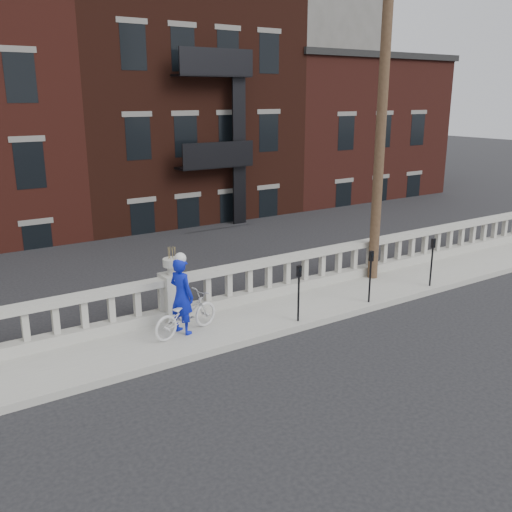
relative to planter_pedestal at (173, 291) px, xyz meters
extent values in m
plane|color=black|center=(0.00, -3.95, -0.83)|extent=(120.00, 120.00, 0.00)
cube|color=#9B9990|center=(0.00, -0.95, -0.76)|extent=(32.00, 2.20, 0.15)
cube|color=#9B9990|center=(0.00, 0.00, -0.56)|extent=(28.00, 0.34, 0.25)
cube|color=#9B9990|center=(0.00, 0.00, 0.27)|extent=(28.00, 0.34, 0.16)
cube|color=#9B9990|center=(0.00, 0.00, -0.13)|extent=(0.55, 0.55, 1.10)
cylinder|color=#9B9990|center=(0.00, 0.00, 0.52)|extent=(0.24, 0.24, 0.20)
cylinder|color=#9B9990|center=(0.00, 0.00, 0.70)|extent=(0.44, 0.44, 0.18)
cube|color=#605E59|center=(0.00, 0.35, -3.26)|extent=(36.00, 0.50, 5.15)
cube|color=black|center=(0.00, 22.00, -6.08)|extent=(80.00, 44.00, 0.50)
cube|color=#595651|center=(-2.00, 4.50, -3.83)|extent=(16.00, 7.00, 4.00)
cube|color=#595651|center=(22.00, 29.00, 3.17)|extent=(14.00, 14.00, 18.00)
cube|color=#33150E|center=(6.00, 16.00, 1.92)|extent=(10.00, 14.00, 15.50)
cube|color=#4A1C16|center=(16.00, 16.00, 0.17)|extent=(10.00, 14.00, 12.00)
cube|color=black|center=(16.00, 16.00, 6.32)|extent=(10.30, 14.30, 0.30)
cylinder|color=#422D1E|center=(6.20, -0.35, 4.32)|extent=(0.28, 0.28, 10.00)
cylinder|color=black|center=(2.34, -1.80, -0.13)|extent=(0.05, 0.05, 1.10)
cube|color=black|center=(2.34, -1.80, 0.55)|extent=(0.10, 0.08, 0.26)
cube|color=black|center=(2.34, -1.85, 0.59)|extent=(0.06, 0.01, 0.08)
cylinder|color=black|center=(4.64, -1.80, -0.13)|extent=(0.05, 0.05, 1.10)
cube|color=black|center=(4.64, -1.80, 0.55)|extent=(0.10, 0.08, 0.26)
cube|color=black|center=(4.64, -1.85, 0.59)|extent=(0.06, 0.01, 0.08)
cylinder|color=black|center=(6.98, -1.80, -0.13)|extent=(0.05, 0.05, 1.10)
cube|color=black|center=(6.98, -1.80, 0.55)|extent=(0.10, 0.08, 0.26)
cube|color=black|center=(6.98, -1.85, 0.59)|extent=(0.06, 0.01, 0.08)
imported|color=silver|center=(-0.18, -0.98, -0.23)|extent=(1.82, 0.99, 0.91)
imported|color=#0B18AD|center=(-0.22, -0.90, 0.19)|extent=(0.60, 0.74, 1.75)
camera|label=1|loc=(-5.42, -11.67, 4.45)|focal=40.00mm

